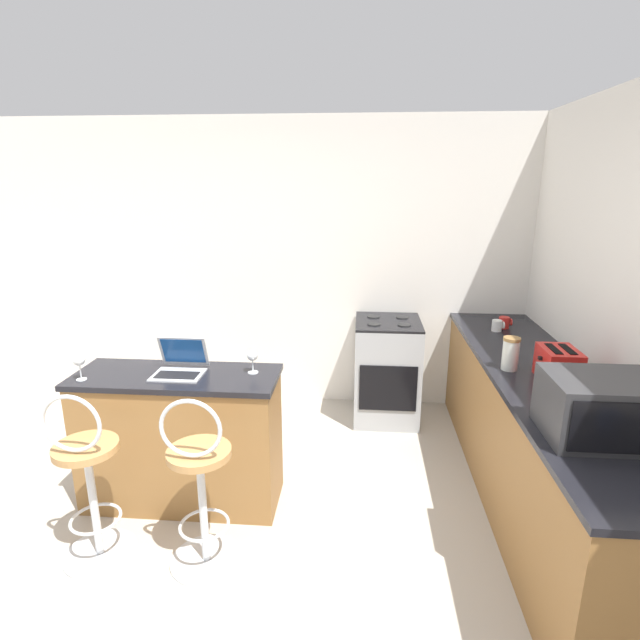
# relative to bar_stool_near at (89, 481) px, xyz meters

# --- Properties ---
(ground_plane) EXTENTS (20.00, 20.00, 0.00)m
(ground_plane) POSITION_rel_bar_stool_near_xyz_m (0.65, -0.19, -0.49)
(ground_plane) COLOR #ADA393
(wall_back) EXTENTS (12.00, 0.06, 2.60)m
(wall_back) POSITION_rel_bar_stool_near_xyz_m (0.65, 2.24, 0.81)
(wall_back) COLOR silver
(wall_back) RESTS_ON ground_plane
(breakfast_bar) EXTENTS (1.28, 0.49, 0.90)m
(breakfast_bar) POSITION_rel_bar_stool_near_xyz_m (0.31, 0.56, -0.04)
(breakfast_bar) COLOR olive
(breakfast_bar) RESTS_ON ground_plane
(counter_right) EXTENTS (0.68, 2.94, 0.90)m
(counter_right) POSITION_rel_bar_stool_near_xyz_m (2.61, 0.76, -0.04)
(counter_right) COLOR olive
(counter_right) RESTS_ON ground_plane
(bar_stool_near) EXTENTS (0.40, 0.40, 1.03)m
(bar_stool_near) POSITION_rel_bar_stool_near_xyz_m (0.00, 0.00, 0.00)
(bar_stool_near) COLOR silver
(bar_stool_near) RESTS_ON ground_plane
(bar_stool_far) EXTENTS (0.40, 0.40, 1.03)m
(bar_stool_far) POSITION_rel_bar_stool_near_xyz_m (0.62, 0.00, 0.00)
(bar_stool_far) COLOR silver
(bar_stool_far) RESTS_ON ground_plane
(laptop) EXTENTS (0.30, 0.28, 0.22)m
(laptop) POSITION_rel_bar_stool_near_xyz_m (0.33, 0.59, 0.46)
(laptop) COLOR #B7BABF
(laptop) RESTS_ON breakfast_bar
(microwave) EXTENTS (0.53, 0.40, 0.30)m
(microwave) POSITION_rel_bar_stool_near_xyz_m (2.59, -0.04, 0.56)
(microwave) COLOR #2D2D30
(microwave) RESTS_ON counter_right
(toaster) EXTENTS (0.22, 0.28, 0.20)m
(toaster) POSITION_rel_bar_stool_near_xyz_m (2.64, 0.65, 0.51)
(toaster) COLOR red
(toaster) RESTS_ON counter_right
(stove_range) EXTENTS (0.56, 0.61, 0.90)m
(stove_range) POSITION_rel_bar_stool_near_xyz_m (1.69, 1.89, -0.04)
(stove_range) COLOR #9EA3A8
(stove_range) RESTS_ON ground_plane
(wine_glass_short) EXTENTS (0.07, 0.07, 0.16)m
(wine_glass_short) POSITION_rel_bar_stool_near_xyz_m (-0.23, 0.43, 0.53)
(wine_glass_short) COLOR silver
(wine_glass_short) RESTS_ON breakfast_bar
(storage_jar) EXTENTS (0.11, 0.11, 0.21)m
(storage_jar) POSITION_rel_bar_stool_near_xyz_m (2.40, 0.82, 0.52)
(storage_jar) COLOR silver
(storage_jar) RESTS_ON counter_right
(mug_white) EXTENTS (0.10, 0.08, 0.09)m
(mug_white) POSITION_rel_bar_stool_near_xyz_m (2.54, 1.67, 0.45)
(mug_white) COLOR white
(mug_white) RESTS_ON counter_right
(wine_glass_tall) EXTENTS (0.07, 0.07, 0.15)m
(wine_glass_tall) POSITION_rel_bar_stool_near_xyz_m (0.79, 0.63, 0.51)
(wine_glass_tall) COLOR silver
(wine_glass_tall) RESTS_ON breakfast_bar
(mug_red) EXTENTS (0.10, 0.08, 0.09)m
(mug_red) POSITION_rel_bar_stool_near_xyz_m (2.62, 1.76, 0.45)
(mug_red) COLOR red
(mug_red) RESTS_ON counter_right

